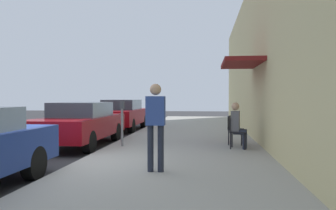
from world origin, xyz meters
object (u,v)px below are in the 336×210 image
object	(u,v)px
parked_car_2	(122,114)
cafe_chair_0	(235,130)
seated_patron_0	(238,124)
pedestrian_standing	(156,120)
parking_meter	(122,120)
cafe_chair_1	(233,128)
parked_car_1	(80,123)

from	to	relation	value
parked_car_2	cafe_chair_0	world-z (taller)	parked_car_2
cafe_chair_0	seated_patron_0	world-z (taller)	seated_patron_0
pedestrian_standing	seated_patron_0	bearing A→B (deg)	59.97
parking_meter	cafe_chair_0	xyz separation A→B (m)	(3.27, -0.07, -0.26)
cafe_chair_1	cafe_chair_0	bearing A→B (deg)	-90.04
pedestrian_standing	parked_car_1	bearing A→B (deg)	127.54
parked_car_1	parking_meter	size ratio (longest dim) A/B	3.33
parked_car_1	cafe_chair_0	distance (m)	4.88
parked_car_2	cafe_chair_0	distance (m)	7.70
parking_meter	cafe_chair_0	size ratio (longest dim) A/B	1.52
cafe_chair_0	pedestrian_standing	bearing A→B (deg)	-119.14
parked_car_2	parking_meter	size ratio (longest dim) A/B	3.33
cafe_chair_1	pedestrian_standing	distance (m)	4.38
seated_patron_0	parked_car_2	bearing A→B (deg)	129.06
parked_car_1	seated_patron_0	world-z (taller)	seated_patron_0
parked_car_1	seated_patron_0	xyz separation A→B (m)	(4.88, -0.79, 0.09)
seated_patron_0	pedestrian_standing	distance (m)	3.68
parked_car_1	pedestrian_standing	size ratio (longest dim) A/B	2.59
cafe_chair_0	cafe_chair_1	size ratio (longest dim) A/B	1.00
parked_car_2	cafe_chair_1	distance (m)	7.10
seated_patron_0	pedestrian_standing	bearing A→B (deg)	-120.03
parked_car_2	parking_meter	world-z (taller)	parking_meter
cafe_chair_0	cafe_chair_1	world-z (taller)	same
parked_car_1	cafe_chair_1	size ratio (longest dim) A/B	5.06
parking_meter	pedestrian_standing	xyz separation A→B (m)	(1.49, -3.25, 0.23)
parked_car_2	seated_patron_0	distance (m)	7.74
cafe_chair_0	cafe_chair_1	bearing A→B (deg)	89.96
seated_patron_0	cafe_chair_1	xyz separation A→B (m)	(-0.06, 0.80, -0.19)
cafe_chair_1	pedestrian_standing	size ratio (longest dim) A/B	0.51
parked_car_1	parking_meter	world-z (taller)	parking_meter
parked_car_2	cafe_chair_0	bearing A→B (deg)	-51.24
parked_car_1	pedestrian_standing	bearing A→B (deg)	-52.46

